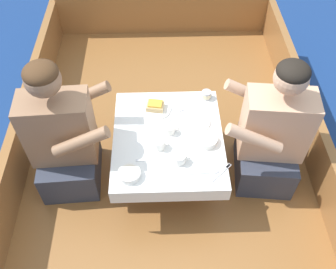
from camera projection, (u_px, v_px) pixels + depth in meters
ground_plane at (168, 189)px, 2.86m from camera, size 60.00×60.00×0.00m
boat_deck at (168, 179)px, 2.75m from camera, size 2.07×3.34×0.29m
gunwale_port at (17, 157)px, 2.49m from camera, size 0.06×3.34×0.34m
gunwale_starboard at (317, 149)px, 2.53m from camera, size 0.06×3.34×0.34m
bow_coaming at (163, 13)px, 3.54m from camera, size 1.95×0.06×0.39m
cockpit_table at (168, 140)px, 2.35m from camera, size 0.68×0.80×0.38m
person_port at (64, 140)px, 2.30m from camera, size 0.54×0.46×0.98m
person_starboard at (271, 137)px, 2.33m from camera, size 0.55×0.49×0.96m
plate_sandwich at (155, 109)px, 2.47m from camera, size 0.21×0.21×0.01m
plate_bread at (194, 121)px, 2.39m from camera, size 0.20×0.20×0.01m
sandwich at (155, 106)px, 2.45m from camera, size 0.12×0.10×0.05m
bowl_port_near at (129, 174)px, 2.11m from camera, size 0.13×0.13×0.04m
bowl_starboard_near at (207, 140)px, 2.27m from camera, size 0.13×0.13×0.04m
coffee_cup_port at (160, 144)px, 2.24m from camera, size 0.10×0.07×0.06m
coffee_cup_starboard at (170, 129)px, 2.32m from camera, size 0.09×0.07×0.06m
coffee_cup_center at (180, 158)px, 2.17m from camera, size 0.10×0.08×0.06m
tin_can at (206, 95)px, 2.52m from camera, size 0.07×0.07×0.05m
utensil_knife_port at (150, 160)px, 2.20m from camera, size 0.17×0.01×0.00m
utensil_spoon_starboard at (209, 172)px, 2.14m from camera, size 0.17×0.03×0.01m
utensil_fork_starboard at (223, 171)px, 2.15m from camera, size 0.13×0.13×0.00m
utensil_spoon_center at (177, 113)px, 2.44m from camera, size 0.12×0.14×0.01m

